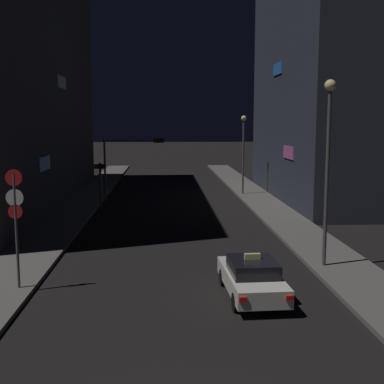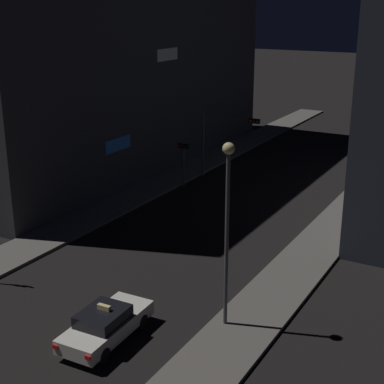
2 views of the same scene
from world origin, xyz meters
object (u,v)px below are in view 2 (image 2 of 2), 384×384
(taxi, at_px, (106,324))
(traffic_light_left_kerb, at_px, (183,155))
(traffic_light_overhead, at_px, (225,132))
(street_lamp_far_block, at_px, (363,128))
(street_lamp_near_block, at_px, (227,209))

(taxi, relative_size, traffic_light_left_kerb, 1.37)
(traffic_light_overhead, distance_m, traffic_light_left_kerb, 3.74)
(traffic_light_overhead, height_order, street_lamp_far_block, street_lamp_far_block)
(street_lamp_near_block, height_order, street_lamp_far_block, street_lamp_near_block)
(traffic_light_overhead, relative_size, street_lamp_far_block, 0.76)
(traffic_light_left_kerb, bearing_deg, taxi, -68.14)
(street_lamp_far_block, bearing_deg, taxi, -98.22)
(traffic_light_left_kerb, distance_m, street_lamp_near_block, 19.71)
(street_lamp_near_block, bearing_deg, taxi, -138.23)
(taxi, xyz_separation_m, traffic_light_overhead, (-5.83, 22.12, 2.96))
(street_lamp_near_block, bearing_deg, traffic_light_left_kerb, 125.68)
(street_lamp_far_block, bearing_deg, traffic_light_overhead, -162.83)
(traffic_light_left_kerb, xyz_separation_m, street_lamp_far_block, (11.30, 5.90, 2.07))
(traffic_light_overhead, xyz_separation_m, traffic_light_left_kerb, (-1.85, -2.98, -1.29))
(traffic_light_left_kerb, relative_size, street_lamp_far_block, 0.50)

